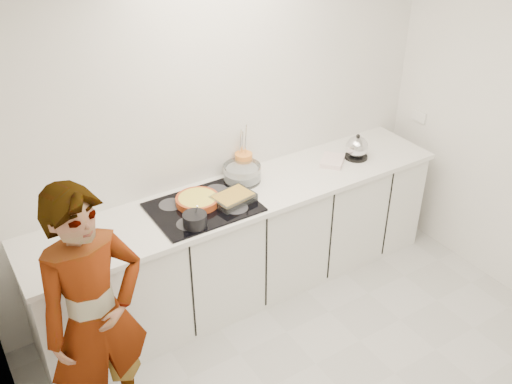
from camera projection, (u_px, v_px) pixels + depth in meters
wall_back at (222, 128)px, 4.16m from camera, size 3.60×0.00×2.60m
wall_left at (17, 384)px, 2.18m from camera, size 0.00×3.20×2.60m
base_cabinets at (246, 245)px, 4.38m from camera, size 3.20×0.58×0.87m
countertop at (245, 195)px, 4.14m from camera, size 3.24×0.64×0.04m
hob at (203, 207)px, 3.95m from camera, size 0.72×0.54×0.01m
tart_dish at (198, 200)px, 3.97m from camera, size 0.38×0.38×0.05m
saucepan at (195, 220)px, 3.73m from camera, size 0.20×0.20×0.15m
baking_dish at (233, 198)px, 3.99m from camera, size 0.32×0.25×0.06m
mixing_bowl at (242, 174)px, 4.25m from camera, size 0.34×0.34×0.13m
tea_towel at (332, 161)px, 4.51m from camera, size 0.28×0.27×0.04m
kettle at (357, 148)px, 4.54m from camera, size 0.21×0.21×0.21m
utensil_crock at (244, 163)px, 4.34m from camera, size 0.17×0.17×0.17m
cook at (96, 318)px, 3.14m from camera, size 0.66×0.47×1.67m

